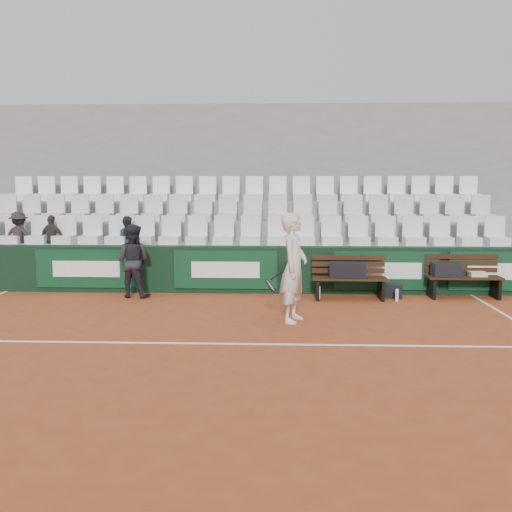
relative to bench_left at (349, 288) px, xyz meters
The scene contains 23 objects.
ground 4.10m from the bench_left, 125.34° to the right, with size 80.00×80.00×0.00m, color #9C4623.
court_baseline 4.09m from the bench_left, 125.34° to the right, with size 18.00×0.06×0.01m, color white.
back_barrier 2.40m from the bench_left, 164.06° to the left, with size 18.00×0.34×1.00m.
grandstand_tier_front 2.71m from the bench_left, 151.40° to the left, with size 18.00×0.95×1.00m, color gray.
grandstand_tier_mid 3.30m from the bench_left, 136.56° to the left, with size 18.00×0.95×1.45m, color gray.
grandstand_tier_back 4.04m from the bench_left, 126.56° to the left, with size 18.00×0.95×1.90m, color gray.
grandstand_rear_wall 4.90m from the bench_left, 121.80° to the left, with size 18.00×0.30×4.40m, color gray.
seat_row_front 2.83m from the bench_left, 154.77° to the left, with size 11.90×0.44×0.63m, color white.
seat_row_mid 3.50m from the bench_left, 138.88° to the left, with size 11.90×0.44×0.63m, color silver.
seat_row_back 4.32m from the bench_left, 128.12° to the left, with size 11.90×0.44×0.63m, color white.
bench_left is the anchor object (origin of this frame).
bench_right 2.38m from the bench_left, ahead, with size 1.50×0.56×0.45m, color #331A0F.
sports_bag_left 0.38m from the bench_left, behind, with size 0.72×0.31×0.31m, color black.
sports_bag_right 2.06m from the bench_left, ahead, with size 0.58×0.27×0.27m, color black.
towel 2.68m from the bench_left, ahead, with size 0.34×0.24×0.09m, color #D5CF89.
sports_bag_ground 0.91m from the bench_left, 13.71° to the left, with size 0.46×0.28×0.28m, color black.
water_bottle_near 0.62m from the bench_left, behind, with size 0.07×0.07×0.25m, color silver.
water_bottle_far 0.95m from the bench_left, 10.05° to the right, with size 0.07×0.07×0.25m, color silver.
tennis_player 2.35m from the bench_left, 121.76° to the right, with size 0.81×0.78×1.86m.
ball_kid 4.48m from the bench_left, behind, with size 0.74×0.57×1.51m, color black.
spectator_a 7.53m from the bench_left, behind, with size 0.75×0.43×1.16m, color black.
spectator_b 6.79m from the bench_left, 169.93° to the left, with size 0.63×0.26×1.08m, color #322D28.
spectator_c 5.16m from the bench_left, 166.52° to the left, with size 0.52×0.40×1.07m, color #1D242C.
Camera 1 is at (0.93, -8.13, 2.36)m, focal length 40.00 mm.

